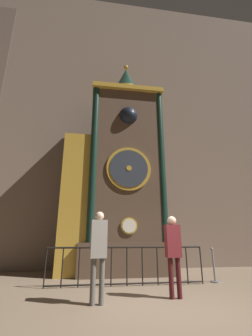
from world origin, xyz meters
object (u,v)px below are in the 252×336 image
Objects in this scene: visitor_near at (99,247)px; visitor_far at (173,247)px; clock_tower at (119,175)px; stanchion_post at (214,271)px.

visitor_near reaches higher than visitor_far.
visitor_near is 1.76m from visitor_far.
clock_tower is at bearing 72.35° from visitor_near.
clock_tower is 4.96× the size of visitor_near.
clock_tower is 9.29× the size of stanchion_post.
visitor_near is at bearing -172.40° from visitor_far.
visitor_near is (-0.82, -3.63, -2.61)m from clock_tower.
clock_tower is 5.12× the size of visitor_far.
visitor_near reaches higher than stanchion_post.
stanchion_post is (2.74, -1.77, -3.40)m from clock_tower.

